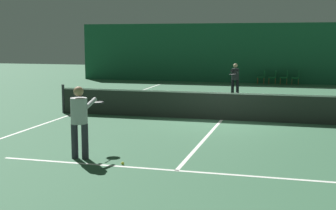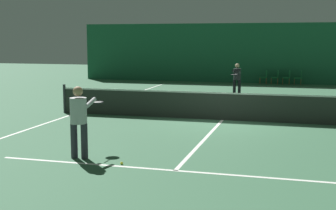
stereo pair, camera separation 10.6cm
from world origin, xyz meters
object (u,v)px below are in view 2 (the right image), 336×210
at_px(tennis_ball, 122,163).
at_px(player_near, 79,116).
at_px(player_far, 237,77).
at_px(courtside_chair_2, 287,77).
at_px(courtside_chair_3, 299,77).
at_px(tennis_net, 223,105).
at_px(courtside_chair_0, 265,76).
at_px(courtside_chair_1, 276,76).

bearing_deg(tennis_ball, player_near, 165.25).
xyz_separation_m(player_far, courtside_chair_2, (2.26, 6.23, -0.42)).
distance_m(courtside_chair_2, courtside_chair_3, 0.68).
xyz_separation_m(tennis_net, courtside_chair_2, (1.84, 13.33, -0.03)).
xyz_separation_m(player_far, courtside_chair_0, (0.91, 6.23, -0.42)).
relative_size(courtside_chair_0, tennis_ball, 12.73).
distance_m(courtside_chair_0, courtside_chair_2, 1.36).
distance_m(tennis_net, courtside_chair_2, 13.46).
bearing_deg(courtside_chair_1, courtside_chair_0, -90.00).
bearing_deg(courtside_chair_2, tennis_net, -7.87).
relative_size(courtside_chair_3, tennis_ball, 12.73).
relative_size(courtside_chair_1, courtside_chair_3, 1.00).
distance_m(courtside_chair_3, tennis_ball, 19.96).
xyz_separation_m(tennis_net, tennis_ball, (-1.26, -6.26, -0.48)).
bearing_deg(courtside_chair_2, player_near, -12.42).
xyz_separation_m(courtside_chair_3, tennis_ball, (-3.78, -19.59, -0.45)).
height_order(player_far, tennis_ball, player_far).
xyz_separation_m(player_near, courtside_chair_1, (3.57, 19.29, -0.50)).
xyz_separation_m(player_near, player_far, (1.98, 13.07, -0.07)).
height_order(courtside_chair_2, courtside_chair_3, same).
bearing_deg(tennis_net, courtside_chair_1, 85.01).
bearing_deg(player_far, player_near, -8.08).
height_order(courtside_chair_0, tennis_ball, courtside_chair_0).
relative_size(player_near, courtside_chair_3, 2.01).
bearing_deg(courtside_chair_1, player_near, -10.48).
distance_m(tennis_net, courtside_chair_1, 13.39).
bearing_deg(courtside_chair_2, courtside_chair_0, -90.00).
relative_size(tennis_net, player_far, 7.71).
bearing_deg(player_near, courtside_chair_2, -11.14).
relative_size(player_near, player_far, 1.08).
height_order(tennis_net, courtside_chair_1, tennis_net).
bearing_deg(courtside_chair_1, tennis_net, -4.99).
xyz_separation_m(tennis_net, player_near, (-2.40, -5.96, 0.47)).
distance_m(courtside_chair_1, tennis_ball, 19.75).
bearing_deg(player_far, courtside_chair_2, 160.60).
distance_m(tennis_net, courtside_chair_3, 13.57).
height_order(player_near, courtside_chair_1, player_near).
relative_size(player_near, courtside_chair_1, 2.01).
distance_m(player_far, courtside_chair_2, 6.64).
height_order(courtside_chair_0, courtside_chair_2, same).
bearing_deg(courtside_chair_3, courtside_chair_0, -90.00).
distance_m(player_near, courtside_chair_3, 19.92).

